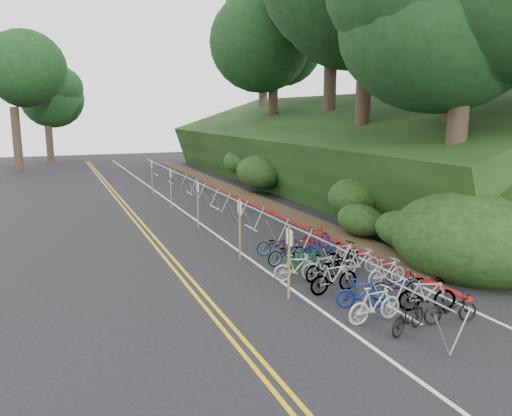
{
  "coord_description": "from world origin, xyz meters",
  "views": [
    {
      "loc": [
        -6.22,
        -13.09,
        5.86
      ],
      "look_at": [
        2.83,
        8.68,
        1.3
      ],
      "focal_mm": 35.0,
      "sensor_mm": 36.0,
      "label": 1
    }
  ],
  "objects": [
    {
      "name": "signposts_rest",
      "position": [
        0.6,
        14.0,
        1.43
      ],
      "size": [
        0.08,
        18.4,
        2.5
      ],
      "color": "brown",
      "rests_on": "ground"
    },
    {
      "name": "red_curb",
      "position": [
        5.7,
        12.0,
        0.05
      ],
      "size": [
        0.25,
        28.0,
        0.1
      ],
      "primitive_type": "cube",
      "color": "maroon",
      "rests_on": "ground"
    },
    {
      "name": "bike_front",
      "position": [
        1.51,
        1.82,
        0.49
      ],
      "size": [
        0.83,
        1.71,
        0.99
      ],
      "primitive_type": "imported",
      "rotation": [
        0.0,
        0.0,
        1.34
      ],
      "color": "#9E9EA3",
      "rests_on": "ground"
    },
    {
      "name": "embankment",
      "position": [
        12.96,
        19.04,
        2.57
      ],
      "size": [
        14.3,
        48.14,
        9.11
      ],
      "color": "black",
      "rests_on": "ground"
    },
    {
      "name": "road_markings",
      "position": [
        0.63,
        10.1,
        0.0
      ],
      "size": [
        7.47,
        80.0,
        0.01
      ],
      "color": "gold",
      "rests_on": "ground"
    },
    {
      "name": "bike_valet",
      "position": [
        3.06,
        0.98,
        0.49
      ],
      "size": [
        2.91,
        9.93,
        1.08
      ],
      "color": "black",
      "rests_on": "ground"
    },
    {
      "name": "ground",
      "position": [
        0.0,
        0.0,
        0.0
      ],
      "size": [
        120.0,
        120.0,
        0.0
      ],
      "primitive_type": "plane",
      "color": "black",
      "rests_on": "ground"
    },
    {
      "name": "bike_rack_front",
      "position": [
        2.46,
        -3.31,
        0.85
      ],
      "size": [
        1.15,
        2.61,
        1.19
      ],
      "color": "#9B9CA0",
      "rests_on": "ground"
    },
    {
      "name": "signpost_near",
      "position": [
        0.53,
        0.44,
        1.36
      ],
      "size": [
        0.08,
        0.4,
        2.37
      ],
      "color": "brown",
      "rests_on": "ground"
    },
    {
      "name": "bike_racks_rest",
      "position": [
        3.0,
        13.0,
        0.85
      ],
      "size": [
        1.14,
        23.0,
        1.17
      ],
      "color": "#9B9CA0",
      "rests_on": "ground"
    },
    {
      "name": "tree_cluster",
      "position": [
        9.76,
        22.03,
        12.87
      ],
      "size": [
        33.74,
        55.12,
        20.71
      ],
      "color": "#2D2319",
      "rests_on": "ground"
    }
  ]
}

